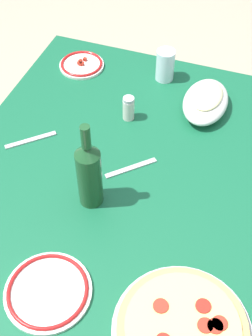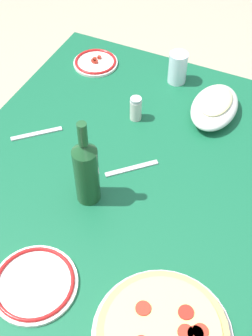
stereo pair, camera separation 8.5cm
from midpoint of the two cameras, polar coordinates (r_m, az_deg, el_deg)
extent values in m
plane|color=tan|center=(1.98, 1.26, -14.30)|extent=(8.00, 8.00, 0.00)
cube|color=#145938|center=(1.39, 1.75, -1.28)|extent=(1.23, 1.05, 0.03)
cylinder|color=#33302D|center=(2.14, -3.90, 7.12)|extent=(0.07, 0.07, 0.69)
cylinder|color=#B7B7BC|center=(1.13, 6.90, -20.29)|extent=(0.33, 0.33, 0.01)
cylinder|color=tan|center=(1.12, 6.96, -20.08)|extent=(0.31, 0.31, 0.02)
cylinder|color=#EACC75|center=(1.11, 7.02, -19.86)|extent=(0.27, 0.27, 0.01)
cylinder|color=#B22D1E|center=(1.11, 11.09, -19.97)|extent=(0.04, 0.04, 0.00)
cylinder|color=#B22D1E|center=(1.11, 9.86, -19.86)|extent=(0.04, 0.04, 0.00)
cylinder|color=#B22D1E|center=(1.12, 4.46, -17.36)|extent=(0.04, 0.04, 0.00)
cylinder|color=maroon|center=(1.13, 9.84, -17.63)|extent=(0.04, 0.04, 0.00)
cylinder|color=#B22D1E|center=(1.11, 11.69, -19.66)|extent=(0.04, 0.04, 0.00)
ellipsoid|color=white|center=(1.57, 12.66, 7.48)|extent=(0.24, 0.15, 0.07)
ellipsoid|color=#AD2819|center=(1.57, 12.74, 7.81)|extent=(0.20, 0.12, 0.03)
ellipsoid|color=beige|center=(1.56, 12.85, 8.31)|extent=(0.17, 0.10, 0.02)
cylinder|color=#194723|center=(1.25, -3.06, -1.00)|extent=(0.07, 0.07, 0.19)
cone|color=#194723|center=(1.17, -3.28, 2.50)|extent=(0.07, 0.07, 0.03)
cylinder|color=#194723|center=(1.13, -3.39, 4.24)|extent=(0.03, 0.03, 0.07)
cylinder|color=silver|center=(1.68, 8.03, 12.40)|extent=(0.07, 0.07, 0.12)
cylinder|color=white|center=(1.19, -9.41, -14.39)|extent=(0.22, 0.22, 0.01)
torus|color=red|center=(1.18, -9.46, -14.21)|extent=(0.20, 0.20, 0.01)
cylinder|color=white|center=(1.78, -2.48, 13.07)|extent=(0.17, 0.17, 0.01)
torus|color=red|center=(1.78, -2.49, 13.28)|extent=(0.16, 0.16, 0.01)
cube|color=#AD2819|center=(1.78, -2.78, 13.40)|extent=(0.01, 0.01, 0.01)
cube|color=#AD2819|center=(1.77, -2.43, 13.23)|extent=(0.01, 0.01, 0.01)
cube|color=#AD2819|center=(1.77, -2.64, 13.26)|extent=(0.01, 0.01, 0.01)
cube|color=#AD2819|center=(1.78, -2.60, 13.58)|extent=(0.01, 0.01, 0.01)
cube|color=#AD2819|center=(1.79, -2.01, 13.78)|extent=(0.01, 0.01, 0.01)
cylinder|color=silver|center=(1.53, 2.84, 7.31)|extent=(0.04, 0.04, 0.07)
cylinder|color=#B7B7BC|center=(1.50, 2.91, 8.55)|extent=(0.04, 0.04, 0.01)
cube|color=#B7B7BC|center=(1.39, 2.47, -0.11)|extent=(0.13, 0.13, 0.00)
cube|color=#B7B7BC|center=(1.51, -9.67, 4.25)|extent=(0.13, 0.14, 0.00)
camera|label=1|loc=(0.04, -88.21, 2.08)|focal=48.18mm
camera|label=2|loc=(0.04, 91.79, -2.08)|focal=48.18mm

